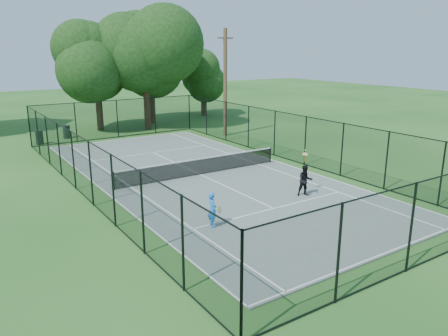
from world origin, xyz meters
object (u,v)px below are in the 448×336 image
trash_bin_right (67,132)px  player_black (305,181)px  utility_pole (225,82)px  player_blue (212,209)px  trash_bin_left (39,137)px  tennis_net (201,166)px

trash_bin_right → player_black: player_black is taller
utility_pole → player_blue: utility_pole is taller
trash_bin_right → player_black: (5.88, -20.80, 0.30)m
trash_bin_right → player_blue: bearing=-89.5°
player_blue → player_black: 5.73m
player_blue → trash_bin_right: bearing=90.5°
trash_bin_left → trash_bin_right: 2.58m
utility_pole → player_black: bearing=-109.5°
trash_bin_right → player_blue: (0.20, -21.54, 0.26)m
trash_bin_left → player_blue: player_blue is taller
trash_bin_left → player_blue: size_ratio=0.72×
trash_bin_left → player_blue: 20.46m
trash_bin_left → trash_bin_right: size_ratio=1.02×
utility_pole → player_blue: size_ratio=5.89×
player_blue → trash_bin_left: bearing=96.9°
player_blue → player_black: bearing=7.5°
trash_bin_left → player_black: 21.19m
utility_pole → player_black: utility_pole is taller
trash_bin_right → player_black: bearing=-74.2°
trash_bin_right → utility_pole: 13.17m
tennis_net → trash_bin_right: 15.36m
player_blue → player_black: (5.68, 0.75, 0.04)m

